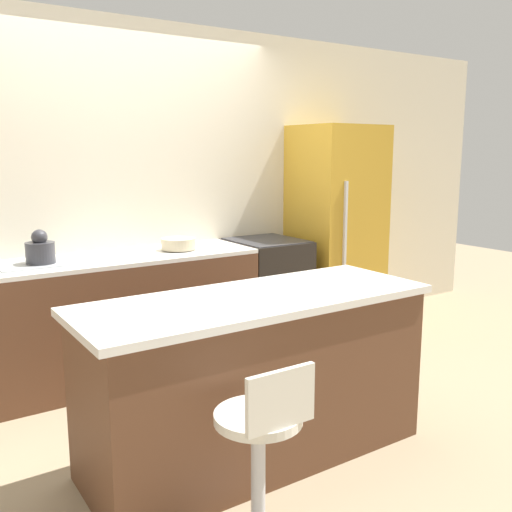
{
  "coord_description": "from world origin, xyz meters",
  "views": [
    {
      "loc": [
        -1.56,
        -3.52,
        1.63
      ],
      "look_at": [
        0.51,
        -0.41,
        0.94
      ],
      "focal_mm": 40.0,
      "sensor_mm": 36.0,
      "label": 1
    }
  ],
  "objects_px": {
    "refrigerator": "(336,230)",
    "kettle": "(40,250)",
    "stool_chair": "(261,454)",
    "oven_range": "(267,292)",
    "mixing_bowl": "(179,244)"
  },
  "relations": [
    {
      "from": "refrigerator",
      "to": "kettle",
      "type": "bearing_deg",
      "value": 179.94
    },
    {
      "from": "stool_chair",
      "to": "mixing_bowl",
      "type": "bearing_deg",
      "value": 72.49
    },
    {
      "from": "refrigerator",
      "to": "oven_range",
      "type": "bearing_deg",
      "value": 179.16
    },
    {
      "from": "stool_chair",
      "to": "mixing_bowl",
      "type": "height_order",
      "value": "mixing_bowl"
    },
    {
      "from": "stool_chair",
      "to": "oven_range",
      "type": "bearing_deg",
      "value": 54.89
    },
    {
      "from": "refrigerator",
      "to": "kettle",
      "type": "distance_m",
      "value": 2.56
    },
    {
      "from": "oven_range",
      "to": "stool_chair",
      "type": "relative_size",
      "value": 1.1
    },
    {
      "from": "mixing_bowl",
      "to": "stool_chair",
      "type": "bearing_deg",
      "value": -107.51
    },
    {
      "from": "stool_chair",
      "to": "refrigerator",
      "type": "bearing_deg",
      "value": 43.17
    },
    {
      "from": "oven_range",
      "to": "refrigerator",
      "type": "relative_size",
      "value": 0.49
    },
    {
      "from": "kettle",
      "to": "mixing_bowl",
      "type": "height_order",
      "value": "kettle"
    },
    {
      "from": "kettle",
      "to": "refrigerator",
      "type": "bearing_deg",
      "value": -0.06
    },
    {
      "from": "stool_chair",
      "to": "kettle",
      "type": "xyz_separation_m",
      "value": [
        -0.34,
        2.08,
        0.58
      ]
    },
    {
      "from": "oven_range",
      "to": "stool_chair",
      "type": "distance_m",
      "value": 2.55
    },
    {
      "from": "stool_chair",
      "to": "kettle",
      "type": "bearing_deg",
      "value": 99.34
    }
  ]
}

